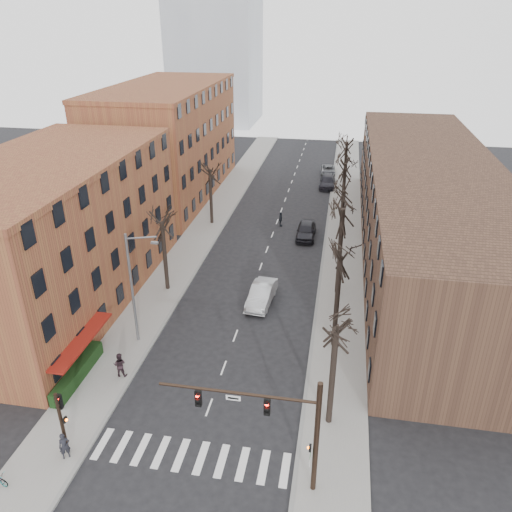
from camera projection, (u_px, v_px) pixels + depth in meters
The scene contains 26 objects.
ground at pixel (191, 457), 28.41m from camera, with size 160.00×160.00×0.00m, color black.
sidewalk_left at pixel (211, 220), 60.57m from camera, with size 4.00×90.00×0.15m, color gray.
sidewalk_right at pixel (344, 229), 58.07m from camera, with size 4.00×90.00×0.15m, color gray.
building_left_near at pixel (54, 236), 41.53m from camera, with size 12.00×26.00×12.00m, color brown.
building_left_far at pixel (168, 143), 66.73m from camera, with size 12.00×28.00×14.00m, color brown.
building_right at pixel (427, 208), 50.23m from camera, with size 12.00×50.00×10.00m, color #4A3022.
awning_left at pixel (87, 371), 35.19m from camera, with size 1.20×7.00×0.15m, color maroon.
hedge at pixel (78, 372), 34.03m from camera, with size 0.80×6.00×1.00m, color #193312.
tree_right_a at pixel (328, 423), 30.76m from camera, with size 5.20×5.20×10.00m, color black, non-canonical shape.
tree_right_b at pixel (333, 346), 37.83m from camera, with size 5.20×5.20×10.80m, color black, non-canonical shape.
tree_right_c at pixel (336, 293), 44.91m from camera, with size 5.20×5.20×11.60m, color black, non-canonical shape.
tree_right_d at pixel (339, 255), 51.98m from camera, with size 5.20×5.20×10.00m, color black, non-canonical shape.
tree_right_e at pixel (341, 226), 59.05m from camera, with size 5.20×5.20×10.80m, color black, non-canonical shape.
tree_right_f at pixel (342, 203), 66.13m from camera, with size 5.20×5.20×11.60m, color black, non-canonical shape.
tree_left_a at pixel (168, 289), 45.51m from camera, with size 5.20×5.20×9.50m, color black, non-canonical shape.
tree_left_b at pixel (212, 224), 59.66m from camera, with size 5.20×5.20×9.50m, color black, non-canonical shape.
signal_mast_arm at pixel (286, 424), 24.74m from camera, with size 8.14×0.30×7.20m.
signal_pole_left at pixel (61, 418), 27.51m from camera, with size 0.47×0.44×4.40m.
streetlight at pixel (134, 284), 36.15m from camera, with size 2.45×0.22×9.03m.
silver_sedan at pixel (262, 294), 43.06m from camera, with size 1.80×5.16×1.70m, color #A6A9AD.
parked_car_near at pixel (306, 230), 55.64m from camera, with size 2.03×5.04×1.72m, color black.
parked_car_mid at pixel (327, 182), 71.86m from camera, with size 2.19×5.40×1.57m, color black.
parked_car_far at pixel (328, 170), 77.57m from camera, with size 2.16×4.68×1.30m, color slate.
pedestrian_a at pixel (65, 446), 27.84m from camera, with size 0.61×0.40×1.68m, color black.
pedestrian_b at pixel (120, 365), 34.15m from camera, with size 0.88×0.69×1.81m, color black.
pedestrian_crossing at pixel (281, 219), 58.62m from camera, with size 1.01×0.42×1.73m, color black.
Camera 1 is at (7.22, -19.51, 22.78)m, focal length 35.00 mm.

